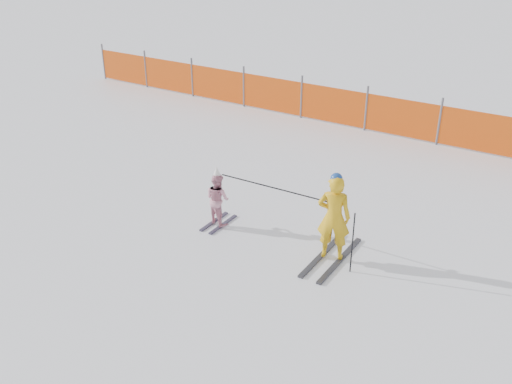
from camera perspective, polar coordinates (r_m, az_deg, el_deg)
ground at (r=10.21m, az=-1.51°, el=-6.09°), size 120.00×120.00×0.00m
adult at (r=9.73m, az=7.78°, el=-2.57°), size 0.66×1.66×1.64m
child at (r=10.87m, az=-3.86°, el=-0.62°), size 0.58×0.86×1.22m
ski_poles at (r=9.85m, az=4.30°, el=-1.38°), size 2.72×0.22×1.12m
safety_fence at (r=16.92m, az=3.59°, el=9.42°), size 15.51×0.06×1.25m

